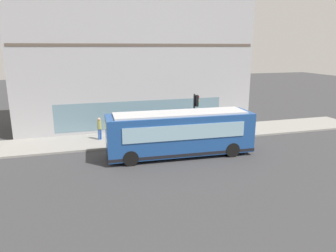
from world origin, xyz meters
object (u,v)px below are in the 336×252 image
object	(u,v)px
pedestrian_by_light_pole	(232,120)
city_bus_nearside	(180,134)
pedestrian_near_hydrant	(99,127)
newspaper_vending_box	(153,135)
traffic_light_near_corner	(196,107)
fire_hydrant	(223,130)

from	to	relation	value
pedestrian_by_light_pole	city_bus_nearside	bearing A→B (deg)	125.10
pedestrian_near_hydrant	newspaper_vending_box	size ratio (longest dim) A/B	1.99
newspaper_vending_box	traffic_light_near_corner	bearing A→B (deg)	-93.46
city_bus_nearside	traffic_light_near_corner	world-z (taller)	traffic_light_near_corner
pedestrian_near_hydrant	pedestrian_by_light_pole	world-z (taller)	pedestrian_near_hydrant
fire_hydrant	pedestrian_by_light_pole	xyz separation A→B (m)	(0.60, -1.12, 0.64)
pedestrian_by_light_pole	newspaper_vending_box	distance (m)	7.34
traffic_light_near_corner	fire_hydrant	size ratio (longest dim) A/B	4.87
fire_hydrant	newspaper_vending_box	distance (m)	6.16
newspaper_vending_box	pedestrian_by_light_pole	bearing A→B (deg)	-83.27
fire_hydrant	pedestrian_by_light_pole	size ratio (longest dim) A/B	0.43
pedestrian_near_hydrant	traffic_light_near_corner	bearing A→B (deg)	-102.34
pedestrian_by_light_pole	newspaper_vending_box	xyz separation A→B (m)	(-0.86, 7.27, -0.55)
fire_hydrant	pedestrian_near_hydrant	xyz separation A→B (m)	(1.17, 10.20, 0.67)
pedestrian_near_hydrant	fire_hydrant	bearing A→B (deg)	-96.57
newspaper_vending_box	pedestrian_near_hydrant	bearing A→B (deg)	70.53
fire_hydrant	pedestrian_by_light_pole	world-z (taller)	pedestrian_by_light_pole
newspaper_vending_box	city_bus_nearside	bearing A→B (deg)	-163.34
traffic_light_near_corner	newspaper_vending_box	distance (m)	4.02
pedestrian_by_light_pole	newspaper_vending_box	bearing A→B (deg)	96.73
pedestrian_near_hydrant	city_bus_nearside	bearing A→B (deg)	-134.10
pedestrian_near_hydrant	pedestrian_by_light_pole	distance (m)	11.34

